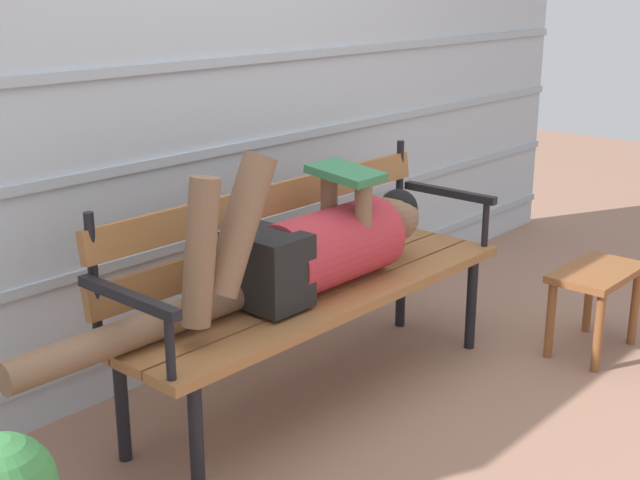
{
  "coord_description": "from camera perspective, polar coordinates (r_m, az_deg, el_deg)",
  "views": [
    {
      "loc": [
        -2.18,
        -1.85,
        1.51
      ],
      "look_at": [
        0.0,
        0.08,
        0.62
      ],
      "focal_mm": 47.83,
      "sensor_mm": 36.0,
      "label": 1
    }
  ],
  "objects": [
    {
      "name": "house_siding",
      "position": [
        3.36,
        -7.94,
        11.66
      ],
      "size": [
        5.43,
        0.08,
        2.41
      ],
      "color": "#B2BCC6",
      "rests_on": "ground"
    },
    {
      "name": "footstool",
      "position": [
        3.72,
        17.99,
        -2.96
      ],
      "size": [
        0.45,
        0.26,
        0.36
      ],
      "color": "brown",
      "rests_on": "ground"
    },
    {
      "name": "park_bench",
      "position": [
        3.13,
        -0.95,
        -2.21
      ],
      "size": [
        1.72,
        0.49,
        0.84
      ],
      "color": "#9E6638",
      "rests_on": "ground"
    },
    {
      "name": "ground_plane",
      "position": [
        3.23,
        1.13,
        -10.82
      ],
      "size": [
        12.0,
        12.0,
        0.0
      ],
      "primitive_type": "plane",
      "color": "#936B56"
    },
    {
      "name": "reclining_person",
      "position": [
        2.99,
        -1.02,
        -0.65
      ],
      "size": [
        1.75,
        0.28,
        0.57
      ],
      "color": "#B72D38"
    }
  ]
}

